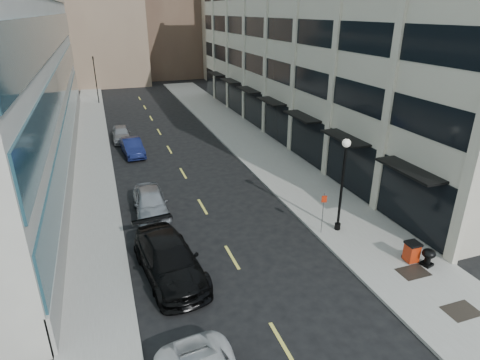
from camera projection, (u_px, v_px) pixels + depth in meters
sidewalk_right at (273, 161)px, 32.92m from camera, size 5.00×80.00×0.15m
sidewalk_left at (94, 183)px, 28.68m from camera, size 3.00×80.00×0.15m
building_right at (337, 39)px, 38.38m from camera, size 15.30×46.50×18.25m
skyline_tan_far at (38, 13)px, 72.55m from camera, size 12.00×14.00×22.00m
skyline_stone at (226, 19)px, 72.21m from camera, size 10.00×14.00×20.00m
grate_mid at (461, 311)px, 16.41m from camera, size 1.40×1.00×0.01m
grate_far at (413, 272)px, 18.84m from camera, size 1.40×1.00×0.01m
road_centerline at (192, 188)px, 28.07m from camera, size 0.15×68.20×0.01m
traffic_signal at (93, 59)px, 51.11m from camera, size 0.66×0.66×6.98m
car_black_pickup at (169, 259)px, 18.54m from camera, size 3.15×6.25×1.74m
car_silver_sedan at (151, 202)px, 24.17m from camera, size 2.00×4.82×1.63m
car_blue_sedan at (132, 147)px, 34.24m from camera, size 1.87×4.45×1.43m
car_grey_sedan at (121, 134)px, 38.05m from camera, size 1.72×4.18×1.42m
trash_bin at (412, 251)px, 19.45m from camera, size 0.65×0.73×1.05m
lamppost at (343, 177)px, 21.31m from camera, size 0.45×0.45×5.42m
sign_post at (323, 207)px, 21.60m from camera, size 0.28×0.12×2.41m
urn_planter at (428, 256)px, 19.15m from camera, size 0.64×0.64×0.89m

